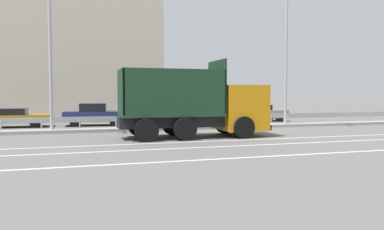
{
  "coord_description": "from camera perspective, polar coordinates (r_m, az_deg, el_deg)",
  "views": [
    {
      "loc": [
        -8.43,
        -19.75,
        2.06
      ],
      "look_at": [
        -2.53,
        -0.37,
        0.96
      ],
      "focal_mm": 35.0,
      "sensor_mm": 36.0,
      "label": 1
    }
  ],
  "objects": [
    {
      "name": "parked_car_4",
      "position": [
        27.0,
        -2.29,
        0.4
      ],
      "size": [
        4.9,
        1.94,
        1.59
      ],
      "rotation": [
        0.0,
        0.0,
        -1.62
      ],
      "color": "navy",
      "rests_on": "ground_plane"
    },
    {
      "name": "street_lamp_1",
      "position": [
        21.55,
        -20.91,
        11.2
      ],
      "size": [
        0.71,
        2.8,
        9.24
      ],
      "color": "#ADADB2",
      "rests_on": "ground_plane"
    },
    {
      "name": "street_lamp_2",
      "position": [
        25.13,
        14.39,
        11.18
      ],
      "size": [
        0.71,
        2.39,
        10.24
      ],
      "color": "#ADADB2",
      "rests_on": "ground_plane"
    },
    {
      "name": "median_island",
      "position": [
        23.11,
        4.53,
        -1.8
      ],
      "size": [
        34.83,
        1.1,
        0.18
      ],
      "primitive_type": "cube",
      "color": "gray",
      "rests_on": "ground_plane"
    },
    {
      "name": "ground_plane",
      "position": [
        21.57,
        6.15,
        -2.4
      ],
      "size": [
        320.0,
        320.0,
        0.0
      ],
      "primitive_type": "plane",
      "color": "#605E5B"
    },
    {
      "name": "median_guardrail",
      "position": [
        24.35,
        3.36,
        -0.42
      ],
      "size": [
        63.33,
        0.09,
        0.78
      ],
      "color": "#9EA0A5",
      "rests_on": "ground_plane"
    },
    {
      "name": "median_road_sign",
      "position": [
        23.82,
        8.91,
        0.95
      ],
      "size": [
        0.72,
        0.16,
        2.25
      ],
      "color": "white",
      "rests_on": "ground_plane"
    },
    {
      "name": "background_building_0",
      "position": [
        36.52,
        -22.29,
        7.73
      ],
      "size": [
        20.83,
        9.18,
        10.31
      ],
      "primitive_type": "cube",
      "color": "beige",
      "rests_on": "ground_plane"
    },
    {
      "name": "lane_strip_2",
      "position": [
        12.49,
        8.42,
        -6.41
      ],
      "size": [
        63.33,
        0.16,
        0.01
      ],
      "primitive_type": "cube",
      "color": "silver",
      "rests_on": "ground_plane"
    },
    {
      "name": "parked_car_5",
      "position": [
        29.56,
        10.18,
        0.36
      ],
      "size": [
        4.29,
        2.17,
        1.29
      ],
      "rotation": [
        0.0,
        0.0,
        -1.65
      ],
      "color": "gray",
      "rests_on": "ground_plane"
    },
    {
      "name": "dump_truck",
      "position": [
        18.43,
        2.83,
        0.81
      ],
      "size": [
        7.23,
        2.76,
        3.74
      ],
      "rotation": [
        0.0,
        0.0,
        -1.58
      ],
      "color": "orange",
      "rests_on": "ground_plane"
    },
    {
      "name": "parked_car_2",
      "position": [
        26.27,
        -25.63,
        -0.31
      ],
      "size": [
        4.32,
        2.05,
        1.21
      ],
      "rotation": [
        0.0,
        0.0,
        -1.56
      ],
      "color": "#B27A14",
      "rests_on": "ground_plane"
    },
    {
      "name": "parked_car_3",
      "position": [
        25.91,
        -14.63,
        0.09
      ],
      "size": [
        4.15,
        2.2,
        1.49
      ],
      "rotation": [
        0.0,
        0.0,
        -1.65
      ],
      "color": "navy",
      "rests_on": "ground_plane"
    },
    {
      "name": "lane_strip_0",
      "position": [
        16.54,
        1.86,
        -4.05
      ],
      "size": [
        63.33,
        0.16,
        0.01
      ],
      "primitive_type": "cube",
      "color": "silver",
      "rests_on": "ground_plane"
    },
    {
      "name": "lane_strip_1",
      "position": [
        14.92,
        4.01,
        -4.83
      ],
      "size": [
        63.33,
        0.16,
        0.01
      ],
      "primitive_type": "cube",
      "color": "silver",
      "rests_on": "ground_plane"
    }
  ]
}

